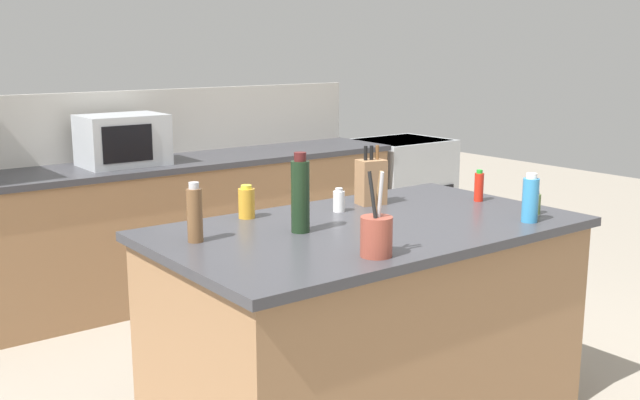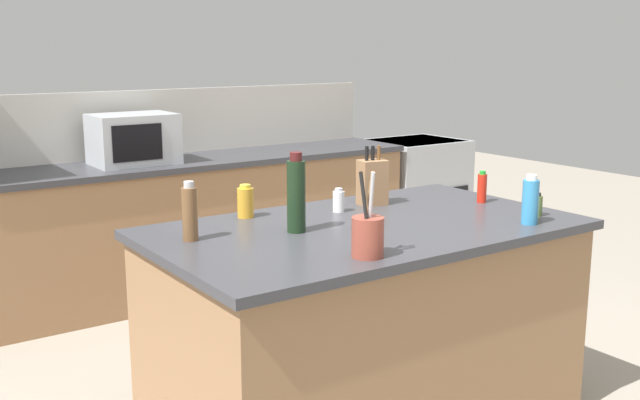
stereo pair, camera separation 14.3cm
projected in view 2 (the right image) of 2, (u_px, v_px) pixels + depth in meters
name	position (u px, v px, depth m)	size (l,w,h in m)	color
back_counter_run	(206.00, 223.00, 5.29)	(3.10, 0.66, 0.94)	#936B47
wall_backsplash	(183.00, 121.00, 5.40)	(3.06, 0.03, 0.46)	beige
kitchen_island	(364.00, 326.00, 3.35)	(1.87, 1.08, 0.94)	#936B47
range_oven	(415.00, 193.00, 6.39)	(0.76, 0.65, 0.92)	#ADB2B7
microwave	(133.00, 139.00, 4.88)	(0.53, 0.39, 0.33)	#ADB2B7
knife_block	(372.00, 182.00, 3.64)	(0.15, 0.12, 0.29)	#936B47
utensil_crock	(368.00, 235.00, 2.75)	(0.12, 0.12, 0.32)	brown
hot_sauce_bottle	(482.00, 188.00, 3.70)	(0.05, 0.05, 0.16)	red
pepper_grinder	(190.00, 213.00, 2.97)	(0.06, 0.06, 0.24)	brown
spice_jar_oregano	(536.00, 205.00, 3.41)	(0.05, 0.05, 0.11)	#567038
honey_jar	(245.00, 202.00, 3.38)	(0.07, 0.07, 0.15)	gold
wine_bottle	(296.00, 195.00, 3.10)	(0.08, 0.08, 0.34)	black
dish_soap_bottle	(530.00, 201.00, 3.25)	(0.07, 0.07, 0.22)	#3384BC
salt_shaker	(339.00, 201.00, 3.50)	(0.06, 0.06, 0.11)	silver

